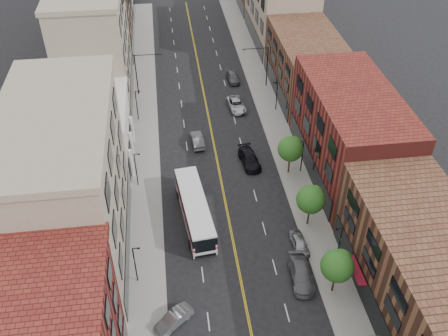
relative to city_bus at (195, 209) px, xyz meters
name	(u,v)px	position (x,y,z in m)	size (l,w,h in m)	color
ground	(251,335)	(4.07, -16.52, -1.90)	(220.00, 220.00, 0.00)	black
sidewalk_left	(145,137)	(-5.93, 18.48, -1.83)	(4.00, 110.00, 0.15)	gray
sidewalk_right	(276,127)	(14.07, 18.48, -1.83)	(4.00, 110.00, 0.15)	gray
bldg_l_tanoffice	(70,193)	(-12.93, -3.52, 7.10)	(10.00, 22.00, 18.00)	gray
bldg_l_white	(91,134)	(-12.93, 14.48, 2.10)	(10.00, 14.00, 8.00)	silver
bldg_l_far_a	(94,47)	(-12.93, 31.48, 7.10)	(10.00, 20.00, 18.00)	gray
bldg_l_far_b	(103,9)	(-12.93, 51.48, 5.60)	(10.00, 20.00, 15.00)	brown
bldg_r_near	(430,284)	(21.07, -16.52, 3.10)	(10.00, 26.00, 10.00)	brown
bldg_r_mid	(349,132)	(21.07, 7.48, 4.10)	(10.00, 22.00, 12.00)	maroon
bldg_r_far_a	(307,66)	(21.07, 28.48, 3.10)	(10.00, 20.00, 10.00)	brown
bldg_r_far_b	(280,7)	(21.07, 49.48, 5.10)	(10.00, 22.00, 14.00)	gray
tree_r_1	(338,265)	(13.46, -12.45, 2.23)	(3.40, 3.40, 5.59)	black
tree_r_2	(311,199)	(13.46, -2.45, 2.23)	(3.40, 3.40, 5.59)	black
tree_r_3	(291,148)	(13.46, 7.55, 2.23)	(3.40, 3.40, 5.59)	black
lamp_l_1	(135,263)	(-6.88, -8.52, 1.07)	(0.81, 0.55, 5.05)	black
lamp_l_2	(136,168)	(-6.88, 7.48, 1.07)	(0.81, 0.55, 5.05)	black
lamp_l_3	(137,104)	(-6.88, 23.48, 1.07)	(0.81, 0.55, 5.05)	black
lamp_r_1	(339,242)	(15.03, -8.52, 1.07)	(0.81, 0.55, 5.05)	black
lamp_r_2	(302,154)	(15.03, 7.48, 1.07)	(0.81, 0.55, 5.05)	black
lamp_r_3	(277,94)	(15.03, 23.48, 1.07)	(0.81, 0.55, 5.05)	black
signal_mast_left	(140,69)	(-6.19, 31.48, 2.74)	(4.49, 0.18, 7.20)	black
signal_mast_right	(263,62)	(14.34, 31.48, 2.74)	(4.49, 0.18, 7.20)	black
city_bus	(195,209)	(0.00, 0.00, 0.00)	(4.06, 12.93, 3.27)	silver
car_angle_b	(174,319)	(-3.33, -14.29, -1.21)	(1.47, 4.21, 1.39)	#9EA2A5
car_parked_mid	(301,274)	(10.49, -10.57, -1.09)	(2.27, 5.58, 1.62)	#56555A
car_parked_far	(300,243)	(11.47, -6.05, -1.22)	(1.61, 3.99, 1.36)	#A1A3A8
car_lane_behind	(197,140)	(1.69, 15.78, -1.14)	(1.62, 4.64, 1.53)	#4F4E54
car_lane_a	(249,159)	(8.46, 10.23, -1.11)	(2.23, 5.49, 1.59)	black
car_lane_b	(236,105)	(8.81, 24.80, -1.16)	(2.47, 5.36, 1.49)	#B0B2B9
car_lane_c	(233,77)	(9.57, 34.12, -1.10)	(1.90, 4.71, 1.61)	#4C4C51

